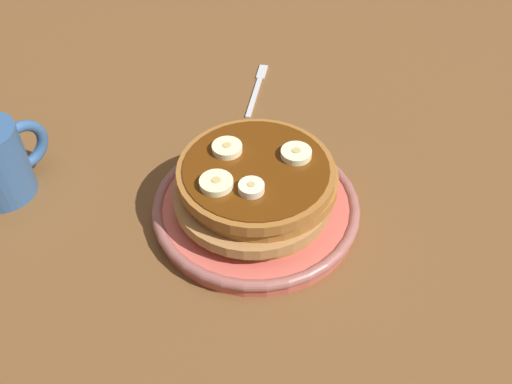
{
  "coord_description": "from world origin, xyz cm",
  "views": [
    {
      "loc": [
        -32.69,
        -27.15,
        46.28
      ],
      "look_at": [
        0.0,
        0.0,
        3.55
      ],
      "focal_mm": 39.03,
      "sensor_mm": 36.0,
      "label": 1
    }
  ],
  "objects_px": {
    "plate": "(256,207)",
    "banana_slice_2": "(251,188)",
    "pancake_stack": "(256,186)",
    "banana_slice_1": "(216,183)",
    "banana_slice_0": "(296,154)",
    "fork": "(257,86)",
    "banana_slice_3": "(228,148)"
  },
  "relations": [
    {
      "from": "plate",
      "to": "banana_slice_2",
      "type": "bearing_deg",
      "value": -147.76
    },
    {
      "from": "banana_slice_2",
      "to": "banana_slice_3",
      "type": "distance_m",
      "value": 0.07
    },
    {
      "from": "banana_slice_0",
      "to": "banana_slice_3",
      "type": "distance_m",
      "value": 0.07
    },
    {
      "from": "plate",
      "to": "banana_slice_2",
      "type": "xyz_separation_m",
      "value": [
        -0.03,
        -0.02,
        0.06
      ]
    },
    {
      "from": "pancake_stack",
      "to": "banana_slice_2",
      "type": "bearing_deg",
      "value": -147.22
    },
    {
      "from": "plate",
      "to": "pancake_stack",
      "type": "relative_size",
      "value": 1.27
    },
    {
      "from": "plate",
      "to": "banana_slice_2",
      "type": "relative_size",
      "value": 8.75
    },
    {
      "from": "banana_slice_1",
      "to": "banana_slice_2",
      "type": "distance_m",
      "value": 0.04
    },
    {
      "from": "plate",
      "to": "banana_slice_0",
      "type": "distance_m",
      "value": 0.08
    },
    {
      "from": "banana_slice_2",
      "to": "banana_slice_0",
      "type": "bearing_deg",
      "value": -2.48
    },
    {
      "from": "banana_slice_0",
      "to": "banana_slice_1",
      "type": "relative_size",
      "value": 0.96
    },
    {
      "from": "pancake_stack",
      "to": "fork",
      "type": "xyz_separation_m",
      "value": [
        0.19,
        0.16,
        -0.04
      ]
    },
    {
      "from": "banana_slice_0",
      "to": "fork",
      "type": "bearing_deg",
      "value": 49.61
    },
    {
      "from": "banana_slice_1",
      "to": "banana_slice_2",
      "type": "height_order",
      "value": "same"
    },
    {
      "from": "fork",
      "to": "banana_slice_1",
      "type": "bearing_deg",
      "value": -148.87
    },
    {
      "from": "plate",
      "to": "banana_slice_1",
      "type": "distance_m",
      "value": 0.08
    },
    {
      "from": "pancake_stack",
      "to": "banana_slice_1",
      "type": "height_order",
      "value": "banana_slice_1"
    },
    {
      "from": "plate",
      "to": "banana_slice_0",
      "type": "relative_size",
      "value": 7.0
    },
    {
      "from": "banana_slice_2",
      "to": "banana_slice_3",
      "type": "xyz_separation_m",
      "value": [
        0.03,
        0.06,
        -0.0
      ]
    },
    {
      "from": "banana_slice_3",
      "to": "plate",
      "type": "bearing_deg",
      "value": -91.89
    },
    {
      "from": "banana_slice_3",
      "to": "fork",
      "type": "height_order",
      "value": "banana_slice_3"
    },
    {
      "from": "banana_slice_2",
      "to": "fork",
      "type": "height_order",
      "value": "banana_slice_2"
    },
    {
      "from": "banana_slice_1",
      "to": "banana_slice_2",
      "type": "relative_size",
      "value": 1.3
    },
    {
      "from": "banana_slice_0",
      "to": "banana_slice_1",
      "type": "distance_m",
      "value": 0.09
    },
    {
      "from": "plate",
      "to": "fork",
      "type": "xyz_separation_m",
      "value": [
        0.19,
        0.16,
        -0.01
      ]
    },
    {
      "from": "banana_slice_1",
      "to": "pancake_stack",
      "type": "bearing_deg",
      "value": -15.19
    },
    {
      "from": "fork",
      "to": "banana_slice_2",
      "type": "bearing_deg",
      "value": -141.61
    },
    {
      "from": "pancake_stack",
      "to": "banana_slice_1",
      "type": "relative_size",
      "value": 5.29
    },
    {
      "from": "pancake_stack",
      "to": "banana_slice_3",
      "type": "relative_size",
      "value": 5.56
    },
    {
      "from": "banana_slice_0",
      "to": "banana_slice_2",
      "type": "distance_m",
      "value": 0.07
    },
    {
      "from": "banana_slice_0",
      "to": "banana_slice_1",
      "type": "bearing_deg",
      "value": 158.26
    },
    {
      "from": "fork",
      "to": "banana_slice_3",
      "type": "bearing_deg",
      "value": -148.48
    }
  ]
}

